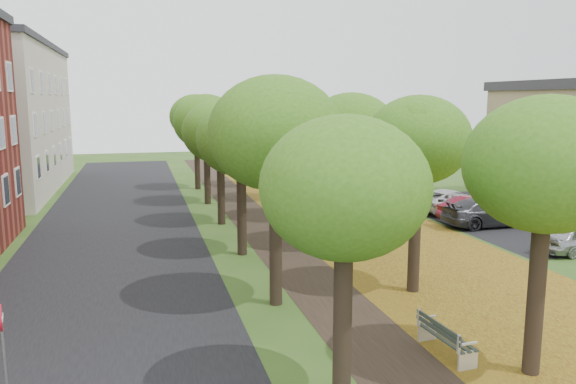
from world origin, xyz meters
TOP-DOWN VIEW (x-y plane):
  - street_asphalt at (-7.50, 15.00)m, footprint 8.00×70.00m
  - footpath at (0.00, 15.00)m, footprint 3.20×70.00m
  - leaf_verge at (5.00, 15.00)m, footprint 7.50×70.00m
  - parking_lot at (13.50, 16.00)m, footprint 9.00×16.00m
  - tree_row_west at (-2.20, 15.00)m, footprint 3.75×33.75m
  - tree_row_east at (2.60, 15.00)m, footprint 3.75×33.75m
  - bench at (1.09, 1.38)m, footprint 0.69×1.96m
  - street_sign at (-9.18, 1.77)m, footprint 0.14×0.57m
  - car_red at (11.00, 15.13)m, footprint 4.11×1.64m
  - car_grey at (11.00, 14.00)m, footprint 4.98×2.07m
  - car_white at (11.00, 17.85)m, footprint 5.19×3.83m

SIDE VIEW (x-z plane):
  - street_asphalt at x=-7.50m, z-range 0.00..0.01m
  - parking_lot at x=13.50m, z-range 0.00..0.01m
  - footpath at x=0.00m, z-range 0.00..0.01m
  - leaf_verge at x=5.00m, z-range 0.00..0.01m
  - bench at x=1.09m, z-range 0.02..0.93m
  - car_white at x=11.00m, z-range 0.00..1.31m
  - car_red at x=11.00m, z-range 0.00..1.33m
  - car_grey at x=11.00m, z-range 0.00..1.44m
  - street_sign at x=-9.18m, z-range 0.52..2.72m
  - tree_row_west at x=-2.20m, z-range 1.64..8.20m
  - tree_row_east at x=2.60m, z-range 1.64..8.20m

